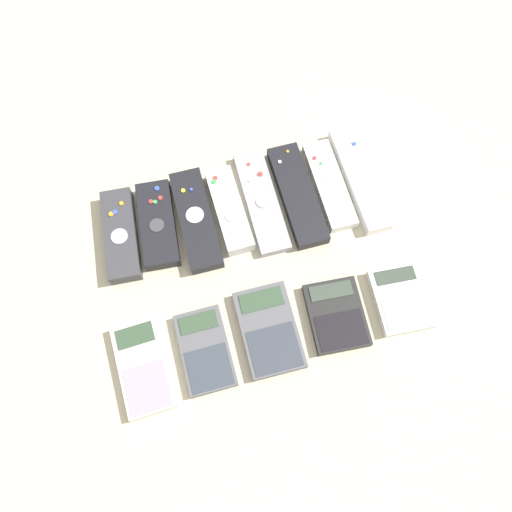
% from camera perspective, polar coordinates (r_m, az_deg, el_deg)
% --- Properties ---
extents(ground_plane, '(3.00, 3.00, 0.00)m').
position_cam_1_polar(ground_plane, '(0.85, 0.56, -2.39)').
color(ground_plane, '#B2A88E').
extents(remote_0, '(0.06, 0.17, 0.03)m').
position_cam_1_polar(remote_0, '(0.89, -15.19, 2.33)').
color(remote_0, '#333338').
rests_on(remote_0, ground_plane).
extents(remote_1, '(0.07, 0.16, 0.03)m').
position_cam_1_polar(remote_1, '(0.89, -11.18, 3.57)').
color(remote_1, black).
rests_on(remote_1, ground_plane).
extents(remote_2, '(0.06, 0.19, 0.03)m').
position_cam_1_polar(remote_2, '(0.88, -6.87, 4.15)').
color(remote_2, black).
rests_on(remote_2, ground_plane).
extents(remote_3, '(0.05, 0.16, 0.03)m').
position_cam_1_polar(remote_3, '(0.88, -3.06, 5.25)').
color(remote_3, silver).
rests_on(remote_3, ground_plane).
extents(remote_4, '(0.06, 0.20, 0.02)m').
position_cam_1_polar(remote_4, '(0.89, 0.63, 6.28)').
color(remote_4, gray).
rests_on(remote_4, ground_plane).
extents(remote_5, '(0.06, 0.20, 0.03)m').
position_cam_1_polar(remote_5, '(0.90, 4.73, 6.97)').
color(remote_5, black).
rests_on(remote_5, ground_plane).
extents(remote_6, '(0.05, 0.18, 0.02)m').
position_cam_1_polar(remote_6, '(0.92, 8.37, 8.03)').
color(remote_6, white).
rests_on(remote_6, ground_plane).
extents(remote_7, '(0.05, 0.21, 0.02)m').
position_cam_1_polar(remote_7, '(0.93, 11.73, 8.66)').
color(remote_7, white).
rests_on(remote_7, ground_plane).
extents(calculator_0, '(0.08, 0.15, 0.02)m').
position_cam_1_polar(calculator_0, '(0.82, -12.77, -12.26)').
color(calculator_0, beige).
rests_on(calculator_0, ground_plane).
extents(calculator_1, '(0.08, 0.13, 0.02)m').
position_cam_1_polar(calculator_1, '(0.81, -5.84, -10.66)').
color(calculator_1, '#4C4C51').
rests_on(calculator_1, ground_plane).
extents(calculator_2, '(0.09, 0.15, 0.02)m').
position_cam_1_polar(calculator_2, '(0.81, 1.48, -8.42)').
color(calculator_2, '#4C4C51').
rests_on(calculator_2, ground_plane).
extents(calculator_3, '(0.10, 0.12, 0.02)m').
position_cam_1_polar(calculator_3, '(0.83, 9.16, -6.70)').
color(calculator_3, black).
rests_on(calculator_3, ground_plane).
extents(calculator_4, '(0.09, 0.12, 0.02)m').
position_cam_1_polar(calculator_4, '(0.86, 16.18, -4.73)').
color(calculator_4, silver).
rests_on(calculator_4, ground_plane).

